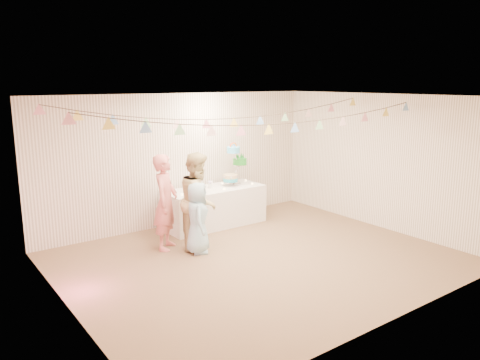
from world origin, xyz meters
TOP-DOWN VIEW (x-y plane):
  - floor at (0.00, 0.00)m, footprint 6.00×6.00m
  - ceiling at (0.00, 0.00)m, footprint 6.00×6.00m
  - back_wall at (0.00, 2.50)m, footprint 6.00×6.00m
  - front_wall at (0.00, -2.50)m, footprint 6.00×6.00m
  - left_wall at (-3.00, 0.00)m, footprint 5.00×5.00m
  - right_wall at (3.00, 0.00)m, footprint 5.00×5.00m
  - table at (0.42, 1.98)m, footprint 2.02×0.81m
  - cake_stand at (0.97, 2.03)m, footprint 0.72×0.42m
  - cake_bottom at (0.82, 1.97)m, footprint 0.31×0.31m
  - cake_middle at (1.15, 2.12)m, footprint 0.27×0.27m
  - cake_top_tier at (0.91, 2.00)m, footprint 0.25×0.25m
  - platter at (-0.04, 1.93)m, footprint 0.35×0.35m
  - posy at (0.37, 2.03)m, footprint 0.13×0.13m
  - person_adult_a at (-0.97, 1.34)m, footprint 0.70×0.70m
  - person_adult_b at (-0.48, 1.08)m, footprint 1.00×1.02m
  - person_child at (-0.63, 0.85)m, footprint 0.60×0.70m
  - bunting_back at (0.00, 1.10)m, footprint 5.60×1.10m
  - bunting_front at (0.00, -0.20)m, footprint 5.60×0.90m
  - tealight_0 at (-0.38, 1.83)m, footprint 0.04×0.04m
  - tealight_1 at (0.07, 2.16)m, footprint 0.04×0.04m
  - tealight_2 at (0.52, 1.76)m, footprint 0.04×0.04m
  - tealight_3 at (0.77, 2.20)m, footprint 0.04×0.04m
  - tealight_4 at (1.24, 1.80)m, footprint 0.04×0.04m
  - tealight_5 at (1.32, 2.13)m, footprint 0.04×0.04m

SIDE VIEW (x-z plane):
  - floor at x=0.00m, z-range 0.00..0.00m
  - table at x=0.42m, z-range 0.00..0.76m
  - person_child at x=-0.63m, z-range 0.00..1.21m
  - platter at x=-0.04m, z-range 0.75..0.77m
  - tealight_0 at x=-0.38m, z-range 0.76..0.79m
  - tealight_1 at x=0.07m, z-range 0.76..0.79m
  - tealight_2 at x=0.52m, z-range 0.76..0.79m
  - tealight_3 at x=0.77m, z-range 0.76..0.79m
  - tealight_4 at x=1.24m, z-range 0.76..0.79m
  - tealight_5 at x=1.32m, z-range 0.76..0.79m
  - person_adult_a at x=-0.97m, z-range 0.00..1.64m
  - posy at x=0.37m, z-range 0.75..0.90m
  - person_adult_b at x=-0.48m, z-range 0.00..1.66m
  - cake_bottom at x=0.82m, z-range 0.76..0.91m
  - cake_middle at x=1.15m, z-range 1.00..1.22m
  - cake_stand at x=0.97m, z-range 0.75..1.56m
  - back_wall at x=0.00m, z-range 1.30..1.30m
  - front_wall at x=0.00m, z-range 1.30..1.30m
  - left_wall at x=-3.00m, z-range 1.30..1.30m
  - right_wall at x=3.00m, z-range 1.30..1.30m
  - cake_top_tier at x=0.91m, z-range 1.28..1.47m
  - bunting_front at x=0.00m, z-range 2.14..2.50m
  - bunting_back at x=0.00m, z-range 2.15..2.55m
  - ceiling at x=0.00m, z-range 2.60..2.60m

